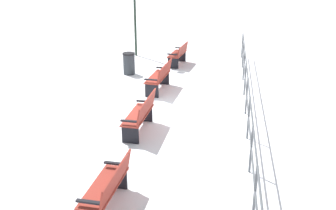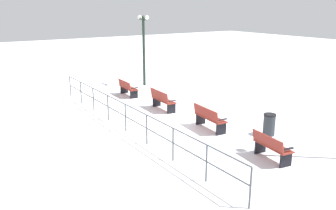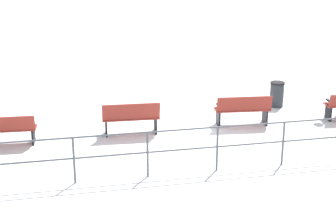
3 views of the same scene
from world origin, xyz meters
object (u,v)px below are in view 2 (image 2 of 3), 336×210
bench_nearest (271,147)px  trash_bin (269,124)px  bench_fourth (127,88)px  lamppost_middle (144,42)px  bench_second (209,118)px  bench_third (162,100)px

bench_nearest → trash_bin: (1.70, 1.58, -0.04)m
bench_fourth → lamppost_middle: (2.10, 1.85, 2.19)m
bench_nearest → bench_fourth: 9.89m
bench_nearest → bench_second: bench_second is taller
bench_fourth → bench_nearest: bearing=-86.6°
bench_third → bench_fourth: bearing=95.3°
bench_second → lamppost_middle: bearing=82.7°
bench_second → bench_third: size_ratio=1.03×
bench_nearest → bench_second: size_ratio=0.87×
bench_third → trash_bin: (1.58, -5.01, -0.08)m
bench_nearest → trash_bin: bearing=50.7°
lamppost_middle → trash_bin: bearing=-92.2°
bench_nearest → bench_fourth: size_ratio=0.94×
bench_third → trash_bin: size_ratio=1.94×
bench_fourth → lamppost_middle: size_ratio=0.37×
bench_nearest → bench_third: (0.12, 6.59, 0.04)m
bench_second → bench_third: 3.30m
bench_nearest → lamppost_middle: bearing=87.7°
bench_fourth → trash_bin: bench_fourth is taller
bench_nearest → bench_third: bearing=96.8°
bench_nearest → bench_second: 3.30m
trash_bin → bench_second: bearing=131.1°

